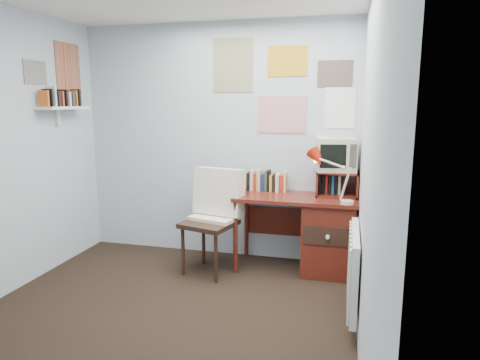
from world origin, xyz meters
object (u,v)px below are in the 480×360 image
(crt_tv, at_px, (335,153))
(desk, at_px, (323,232))
(desk_lamp, at_px, (348,180))
(wall_shelf, at_px, (64,108))
(desk_chair, at_px, (209,224))
(radiator, at_px, (354,269))
(tv_riser, at_px, (337,183))

(crt_tv, bearing_deg, desk, -133.19)
(desk_lamp, height_order, wall_shelf, wall_shelf)
(desk_lamp, distance_m, wall_shelf, 2.87)
(desk_lamp, bearing_deg, crt_tv, 103.23)
(desk_chair, height_order, wall_shelf, wall_shelf)
(desk, distance_m, desk_lamp, 0.65)
(desk_chair, distance_m, radiator, 1.51)
(tv_riser, xyz_separation_m, crt_tv, (-0.03, 0.02, 0.30))
(crt_tv, height_order, radiator, crt_tv)
(tv_riser, bearing_deg, desk_lamp, -73.01)
(desk, xyz_separation_m, tv_riser, (0.12, 0.11, 0.48))
(desk_lamp, relative_size, crt_tv, 1.18)
(desk, bearing_deg, tv_riser, 42.96)
(radiator, bearing_deg, desk, 107.24)
(desk, distance_m, tv_riser, 0.51)
(radiator, bearing_deg, crt_tv, 100.76)
(tv_riser, distance_m, radiator, 1.15)
(tv_riser, distance_m, wall_shelf, 2.83)
(desk_chair, height_order, radiator, desk_chair)
(desk, height_order, tv_riser, tv_riser)
(tv_riser, bearing_deg, crt_tv, 147.56)
(crt_tv, bearing_deg, desk_lamp, -78.75)
(desk, relative_size, desk_chair, 1.20)
(desk, height_order, crt_tv, crt_tv)
(desk_lamp, xyz_separation_m, tv_riser, (-0.10, 0.33, -0.10))
(desk, bearing_deg, desk_chair, -164.31)
(desk_chair, relative_size, desk_lamp, 2.28)
(desk_chair, relative_size, tv_riser, 2.51)
(desk, relative_size, wall_shelf, 1.94)
(desk, distance_m, crt_tv, 0.80)
(desk_lamp, height_order, crt_tv, crt_tv)
(crt_tv, height_order, wall_shelf, wall_shelf)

